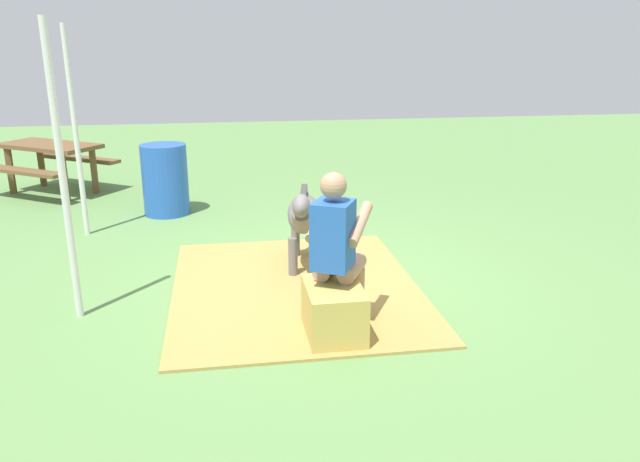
{
  "coord_description": "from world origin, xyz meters",
  "views": [
    {
      "loc": [
        -5.36,
        0.91,
        2.23
      ],
      "look_at": [
        -0.09,
        0.05,
        0.55
      ],
      "focal_mm": 34.37,
      "sensor_mm": 36.0,
      "label": 1
    }
  ],
  "objects_px": {
    "hay_bale": "(334,311)",
    "person_seated": "(337,245)",
    "pony_standing": "(304,216)",
    "water_barrel": "(165,180)",
    "tent_pole_left": "(63,177)",
    "tent_pole_right": "(76,134)",
    "picnic_bench": "(50,155)"
  },
  "relations": [
    {
      "from": "picnic_bench",
      "to": "water_barrel",
      "type": "bearing_deg",
      "value": -129.0
    },
    {
      "from": "pony_standing",
      "to": "tent_pole_right",
      "type": "relative_size",
      "value": 0.56
    },
    {
      "from": "water_barrel",
      "to": "person_seated",
      "type": "bearing_deg",
      "value": -156.43
    },
    {
      "from": "hay_bale",
      "to": "person_seated",
      "type": "relative_size",
      "value": 0.48
    },
    {
      "from": "tent_pole_left",
      "to": "pony_standing",
      "type": "bearing_deg",
      "value": -69.21
    },
    {
      "from": "pony_standing",
      "to": "picnic_bench",
      "type": "relative_size",
      "value": 0.68
    },
    {
      "from": "pony_standing",
      "to": "water_barrel",
      "type": "distance_m",
      "value": 2.8
    },
    {
      "from": "tent_pole_left",
      "to": "tent_pole_right",
      "type": "distance_m",
      "value": 2.39
    },
    {
      "from": "pony_standing",
      "to": "tent_pole_right",
      "type": "xyz_separation_m",
      "value": [
        1.59,
        2.39,
        0.63
      ]
    },
    {
      "from": "person_seated",
      "to": "pony_standing",
      "type": "bearing_deg",
      "value": 3.73
    },
    {
      "from": "person_seated",
      "to": "tent_pole_left",
      "type": "height_order",
      "value": "tent_pole_left"
    },
    {
      "from": "picnic_bench",
      "to": "tent_pole_right",
      "type": "bearing_deg",
      "value": -158.05
    },
    {
      "from": "pony_standing",
      "to": "hay_bale",
      "type": "bearing_deg",
      "value": -178.62
    },
    {
      "from": "person_seated",
      "to": "tent_pole_right",
      "type": "relative_size",
      "value": 0.54
    },
    {
      "from": "hay_bale",
      "to": "picnic_bench",
      "type": "bearing_deg",
      "value": 32.29
    },
    {
      "from": "tent_pole_right",
      "to": "picnic_bench",
      "type": "distance_m",
      "value": 2.44
    },
    {
      "from": "water_barrel",
      "to": "tent_pole_left",
      "type": "bearing_deg",
      "value": 171.0
    },
    {
      "from": "tent_pole_left",
      "to": "tent_pole_right",
      "type": "xyz_separation_m",
      "value": [
        2.35,
        0.39,
        0.0
      ]
    },
    {
      "from": "person_seated",
      "to": "tent_pole_right",
      "type": "distance_m",
      "value": 3.85
    },
    {
      "from": "person_seated",
      "to": "tent_pole_left",
      "type": "xyz_separation_m",
      "value": [
        0.55,
        2.09,
        0.49
      ]
    },
    {
      "from": "person_seated",
      "to": "pony_standing",
      "type": "height_order",
      "value": "person_seated"
    },
    {
      "from": "water_barrel",
      "to": "tent_pole_right",
      "type": "relative_size",
      "value": 0.39
    },
    {
      "from": "picnic_bench",
      "to": "tent_pole_left",
      "type": "bearing_deg",
      "value": -164.39
    },
    {
      "from": "person_seated",
      "to": "pony_standing",
      "type": "distance_m",
      "value": 1.32
    },
    {
      "from": "hay_bale",
      "to": "pony_standing",
      "type": "xyz_separation_m",
      "value": [
        1.46,
        0.04,
        0.36
      ]
    },
    {
      "from": "hay_bale",
      "to": "tent_pole_left",
      "type": "distance_m",
      "value": 2.37
    },
    {
      "from": "hay_bale",
      "to": "pony_standing",
      "type": "bearing_deg",
      "value": 1.38
    },
    {
      "from": "hay_bale",
      "to": "person_seated",
      "type": "xyz_separation_m",
      "value": [
        0.15,
        -0.05,
        0.5
      ]
    },
    {
      "from": "hay_bale",
      "to": "tent_pole_left",
      "type": "height_order",
      "value": "tent_pole_left"
    },
    {
      "from": "water_barrel",
      "to": "picnic_bench",
      "type": "bearing_deg",
      "value": 51.0
    },
    {
      "from": "tent_pole_right",
      "to": "picnic_bench",
      "type": "height_order",
      "value": "tent_pole_right"
    },
    {
      "from": "person_seated",
      "to": "water_barrel",
      "type": "bearing_deg",
      "value": 23.57
    }
  ]
}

